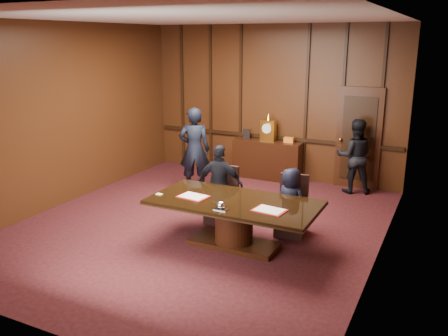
# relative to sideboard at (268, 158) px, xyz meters

# --- Properties ---
(room) EXTENTS (7.00, 7.04, 3.50)m
(room) POSITION_rel_sideboard_xyz_m (0.07, -3.12, 1.24)
(room) COLOR black
(room) RESTS_ON ground
(sideboard) EXTENTS (1.60, 0.45, 1.54)m
(sideboard) POSITION_rel_sideboard_xyz_m (0.00, 0.00, 0.00)
(sideboard) COLOR black
(sideboard) RESTS_ON ground
(conference_table) EXTENTS (2.62, 1.32, 0.76)m
(conference_table) POSITION_rel_sideboard_xyz_m (0.90, -3.76, 0.02)
(conference_table) COLOR black
(conference_table) RESTS_ON ground
(folder_left) EXTENTS (0.50, 0.38, 0.02)m
(folder_left) POSITION_rel_sideboard_xyz_m (0.25, -3.89, 0.28)
(folder_left) COLOR #AC160F
(folder_left) RESTS_ON conference_table
(folder_right) EXTENTS (0.50, 0.39, 0.02)m
(folder_right) POSITION_rel_sideboard_xyz_m (1.55, -3.94, 0.28)
(folder_right) COLOR #AC160F
(folder_right) RESTS_ON conference_table
(inkstand) EXTENTS (0.20, 0.14, 0.12)m
(inkstand) POSITION_rel_sideboard_xyz_m (0.90, -4.21, 0.33)
(inkstand) COLOR white
(inkstand) RESTS_ON conference_table
(notepad) EXTENTS (0.10, 0.08, 0.01)m
(notepad) POSITION_rel_sideboard_xyz_m (-0.30, -4.04, 0.28)
(notepad) COLOR #E7D971
(notepad) RESTS_ON conference_table
(chair_left) EXTENTS (0.48, 0.48, 0.99)m
(chair_left) POSITION_rel_sideboard_xyz_m (0.25, -2.88, -0.19)
(chair_left) COLOR black
(chair_left) RESTS_ON ground
(chair_right) EXTENTS (0.54, 0.54, 0.99)m
(chair_right) POSITION_rel_sideboard_xyz_m (1.55, -2.88, -0.19)
(chair_right) COLOR black
(chair_right) RESTS_ON ground
(signatory_left) EXTENTS (0.87, 0.48, 1.41)m
(signatory_left) POSITION_rel_sideboard_xyz_m (0.25, -2.96, 0.22)
(signatory_left) COLOR black
(signatory_left) RESTS_ON ground
(signatory_right) EXTENTS (0.66, 0.54, 1.16)m
(signatory_right) POSITION_rel_sideboard_xyz_m (1.55, -2.96, 0.09)
(signatory_right) COLOR black
(signatory_right) RESTS_ON ground
(witness_left) EXTENTS (0.78, 0.67, 1.80)m
(witness_left) POSITION_rel_sideboard_xyz_m (-1.07, -1.54, 0.42)
(witness_left) COLOR black
(witness_left) RESTS_ON ground
(witness_right) EXTENTS (0.92, 0.81, 1.58)m
(witness_right) POSITION_rel_sideboard_xyz_m (2.01, -0.16, 0.30)
(witness_right) COLOR black
(witness_right) RESTS_ON ground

